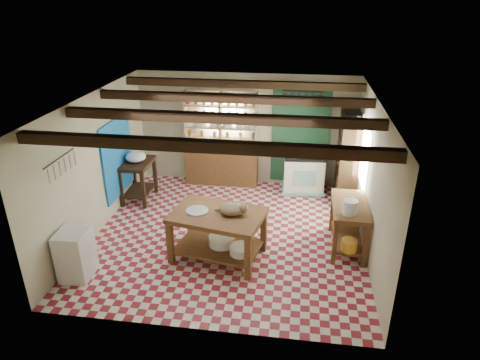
# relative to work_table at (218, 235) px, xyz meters

# --- Properties ---
(floor) EXTENTS (5.00, 5.00, 0.02)m
(floor) POSITION_rel_work_table_xyz_m (0.06, 0.73, -0.44)
(floor) COLOR maroon
(floor) RESTS_ON ground
(ceiling) EXTENTS (5.00, 5.00, 0.02)m
(ceiling) POSITION_rel_work_table_xyz_m (0.06, 0.73, 2.17)
(ceiling) COLOR #454449
(ceiling) RESTS_ON wall_back
(wall_back) EXTENTS (5.00, 0.04, 2.60)m
(wall_back) POSITION_rel_work_table_xyz_m (0.06, 3.23, 0.87)
(wall_back) COLOR beige
(wall_back) RESTS_ON floor
(wall_front) EXTENTS (5.00, 0.04, 2.60)m
(wall_front) POSITION_rel_work_table_xyz_m (0.06, -1.77, 0.87)
(wall_front) COLOR beige
(wall_front) RESTS_ON floor
(wall_left) EXTENTS (0.04, 5.00, 2.60)m
(wall_left) POSITION_rel_work_table_xyz_m (-2.44, 0.73, 0.87)
(wall_left) COLOR beige
(wall_left) RESTS_ON floor
(wall_right) EXTENTS (0.04, 5.00, 2.60)m
(wall_right) POSITION_rel_work_table_xyz_m (2.56, 0.73, 0.87)
(wall_right) COLOR beige
(wall_right) RESTS_ON floor
(ceiling_beams) EXTENTS (5.00, 3.80, 0.15)m
(ceiling_beams) POSITION_rel_work_table_xyz_m (0.06, 0.73, 2.05)
(ceiling_beams) COLOR #331F11
(ceiling_beams) RESTS_ON ceiling
(blue_wall_patch) EXTENTS (0.04, 1.40, 1.60)m
(blue_wall_patch) POSITION_rel_work_table_xyz_m (-2.41, 1.63, 0.67)
(blue_wall_patch) COLOR blue
(blue_wall_patch) RESTS_ON wall_left
(green_wall_patch) EXTENTS (1.30, 0.04, 2.30)m
(green_wall_patch) POSITION_rel_work_table_xyz_m (1.31, 3.20, 0.82)
(green_wall_patch) COLOR #1F4E30
(green_wall_patch) RESTS_ON wall_back
(window_back) EXTENTS (0.90, 0.02, 0.80)m
(window_back) POSITION_rel_work_table_xyz_m (-0.44, 3.21, 1.27)
(window_back) COLOR #B8CFB7
(window_back) RESTS_ON wall_back
(window_right) EXTENTS (0.02, 1.30, 1.20)m
(window_right) POSITION_rel_work_table_xyz_m (2.54, 1.73, 0.97)
(window_right) COLOR #B8CFB7
(window_right) RESTS_ON wall_right
(utensil_rail) EXTENTS (0.06, 0.90, 0.28)m
(utensil_rail) POSITION_rel_work_table_xyz_m (-2.38, -0.47, 1.35)
(utensil_rail) COLOR black
(utensil_rail) RESTS_ON wall_left
(pot_rack) EXTENTS (0.86, 0.12, 0.36)m
(pot_rack) POSITION_rel_work_table_xyz_m (1.31, 2.78, 1.75)
(pot_rack) COLOR black
(pot_rack) RESTS_ON ceiling
(shelving_unit) EXTENTS (1.70, 0.34, 2.20)m
(shelving_unit) POSITION_rel_work_table_xyz_m (-0.49, 3.04, 0.67)
(shelving_unit) COLOR tan
(shelving_unit) RESTS_ON floor
(tall_rack) EXTENTS (0.40, 0.86, 2.00)m
(tall_rack) POSITION_rel_work_table_xyz_m (2.34, 2.53, 0.57)
(tall_rack) COLOR #331F11
(tall_rack) RESTS_ON floor
(work_table) EXTENTS (1.69, 1.29, 0.86)m
(work_table) POSITION_rel_work_table_xyz_m (0.00, 0.00, 0.00)
(work_table) COLOR brown
(work_table) RESTS_ON floor
(stove) EXTENTS (0.95, 0.67, 0.89)m
(stove) POSITION_rel_work_table_xyz_m (1.44, 2.88, 0.01)
(stove) COLOR white
(stove) RESTS_ON floor
(prep_table) EXTENTS (0.61, 0.89, 0.90)m
(prep_table) POSITION_rel_work_table_xyz_m (-2.14, 1.93, 0.02)
(prep_table) COLOR #331F11
(prep_table) RESTS_ON floor
(white_cabinet) EXTENTS (0.48, 0.57, 0.83)m
(white_cabinet) POSITION_rel_work_table_xyz_m (-2.16, -0.86, -0.02)
(white_cabinet) COLOR white
(white_cabinet) RESTS_ON floor
(right_counter) EXTENTS (0.63, 1.24, 0.88)m
(right_counter) POSITION_rel_work_table_xyz_m (2.24, 0.61, 0.01)
(right_counter) COLOR brown
(right_counter) RESTS_ON floor
(cat) EXTENTS (0.44, 0.34, 0.20)m
(cat) POSITION_rel_work_table_xyz_m (0.25, 0.00, 0.53)
(cat) COLOR #937656
(cat) RESTS_ON work_table
(steel_tray) EXTENTS (0.45, 0.45, 0.02)m
(steel_tray) POSITION_rel_work_table_xyz_m (-0.35, 0.02, 0.44)
(steel_tray) COLOR #AEADB5
(steel_tray) RESTS_ON work_table
(basin_large) EXTENTS (0.54, 0.54, 0.16)m
(basin_large) POSITION_rel_work_table_xyz_m (0.06, 0.04, -0.12)
(basin_large) COLOR white
(basin_large) RESTS_ON work_table
(basin_small) EXTENTS (0.45, 0.45, 0.13)m
(basin_small) POSITION_rel_work_table_xyz_m (0.42, -0.19, -0.14)
(basin_small) COLOR white
(basin_small) RESTS_ON work_table
(kettle_left) EXTENTS (0.21, 0.21, 0.23)m
(kettle_left) POSITION_rel_work_table_xyz_m (1.19, 2.87, 0.57)
(kettle_left) COLOR #AEADB5
(kettle_left) RESTS_ON stove
(kettle_right) EXTENTS (0.18, 0.18, 0.21)m
(kettle_right) POSITION_rel_work_table_xyz_m (1.54, 2.89, 0.56)
(kettle_right) COLOR black
(kettle_right) RESTS_ON stove
(enamel_bowl) EXTENTS (0.44, 0.44, 0.22)m
(enamel_bowl) POSITION_rel_work_table_xyz_m (-2.14, 1.93, 0.58)
(enamel_bowl) COLOR white
(enamel_bowl) RESTS_ON prep_table
(white_bucket) EXTENTS (0.25, 0.25, 0.25)m
(white_bucket) POSITION_rel_work_table_xyz_m (2.18, 0.26, 0.57)
(white_bucket) COLOR white
(white_bucket) RESTS_ON right_counter
(wicker_basket) EXTENTS (0.41, 0.33, 0.28)m
(wicker_basket) POSITION_rel_work_table_xyz_m (2.24, 0.91, -0.06)
(wicker_basket) COLOR olive
(wicker_basket) RESTS_ON right_counter
(yellow_tub) EXTENTS (0.28, 0.28, 0.20)m
(yellow_tub) POSITION_rel_work_table_xyz_m (2.23, 0.16, -0.10)
(yellow_tub) COLOR gold
(yellow_tub) RESTS_ON right_counter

